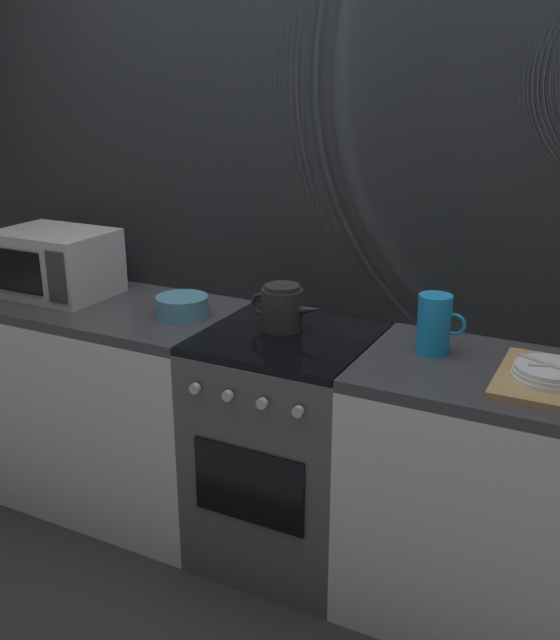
% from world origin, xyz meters
% --- Properties ---
extents(ground_plane, '(8.00, 8.00, 0.00)m').
position_xyz_m(ground_plane, '(0.00, 0.00, 0.00)').
color(ground_plane, '#2D2D33').
extents(back_wall, '(3.60, 0.05, 2.40)m').
position_xyz_m(back_wall, '(0.00, 0.32, 1.20)').
color(back_wall, gray).
rests_on(back_wall, ground_plane).
extents(counter_left, '(1.20, 0.60, 0.90)m').
position_xyz_m(counter_left, '(-0.90, 0.00, 0.45)').
color(counter_left, silver).
rests_on(counter_left, ground_plane).
extents(stove_unit, '(0.60, 0.63, 0.90)m').
position_xyz_m(stove_unit, '(-0.00, -0.00, 0.45)').
color(stove_unit, '#4C4C51').
rests_on(stove_unit, ground_plane).
extents(counter_right, '(1.20, 0.60, 0.90)m').
position_xyz_m(counter_right, '(0.90, 0.00, 0.45)').
color(counter_right, silver).
rests_on(counter_right, ground_plane).
extents(microwave, '(0.46, 0.35, 0.27)m').
position_xyz_m(microwave, '(-1.09, 0.01, 1.04)').
color(microwave, '#B2B2B7').
rests_on(microwave, counter_left).
extents(kettle, '(0.28, 0.15, 0.17)m').
position_xyz_m(kettle, '(-0.05, 0.05, 0.98)').
color(kettle, '#262628').
rests_on(kettle, stove_unit).
extents(mixing_bowl, '(0.20, 0.20, 0.08)m').
position_xyz_m(mixing_bowl, '(-0.45, -0.00, 0.94)').
color(mixing_bowl, teal).
rests_on(mixing_bowl, counter_left).
extents(pitcher, '(0.16, 0.11, 0.20)m').
position_xyz_m(pitcher, '(0.50, 0.06, 1.00)').
color(pitcher, '#198CD8').
rests_on(pitcher, counter_right).
extents(dish_pile, '(0.30, 0.40, 0.07)m').
position_xyz_m(dish_pile, '(0.88, -0.03, 0.92)').
color(dish_pile, tan).
rests_on(dish_pile, counter_right).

